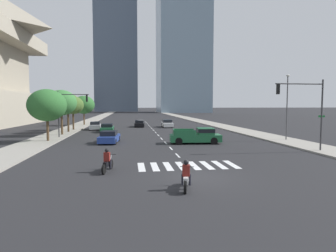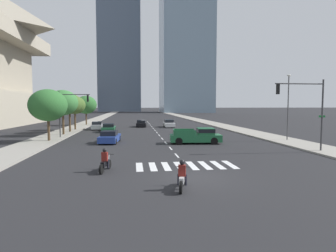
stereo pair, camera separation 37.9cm
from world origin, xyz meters
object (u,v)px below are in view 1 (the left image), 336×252
Objects in this scene: pickup_truck at (198,136)px; motorcycle_trailing at (186,177)px; street_tree_fifth at (84,105)px; traffic_signal_far at (70,106)px; street_tree_second at (61,103)px; sedan_green_3 at (107,128)px; sedan_black_0 at (140,124)px; street_tree_nearest at (47,105)px; street_tree_fourth at (73,105)px; street_lamp_east at (287,102)px; sedan_silver_4 at (95,126)px; street_tree_third at (68,104)px; traffic_signal_near at (305,102)px; sedan_white_2 at (167,124)px; sedan_blue_1 at (109,137)px; motorcycle_lead at (107,162)px.

motorcycle_trailing is at bearing -100.47° from pickup_truck.
motorcycle_trailing is at bearing -75.69° from street_tree_fifth.
street_tree_fifth reaches higher than traffic_signal_far.
traffic_signal_far is at bearing -62.93° from street_tree_second.
pickup_truck is 1.17× the size of sedan_green_3.
traffic_signal_far is at bearing 156.66° from sedan_black_0.
street_tree_fourth is at bearing 90.00° from street_tree_nearest.
sedan_silver_4 is at bearing 141.89° from street_lamp_east.
motorcycle_trailing reaches higher than sedan_silver_4.
street_tree_nearest is at bearing 156.70° from sedan_black_0.
street_tree_third is at bearing 90.00° from street_tree_nearest.
sedan_black_0 is 0.78× the size of traffic_signal_near.
street_tree_fourth is at bearing 136.57° from pickup_truck.
sedan_black_0 is 1.00× the size of sedan_white_2.
sedan_blue_1 is 0.92× the size of sedan_green_3.
motorcycle_trailing is at bearing -169.30° from sedan_green_3.
traffic_signal_near is (20.90, -26.34, 3.78)m from sedan_silver_4.
street_lamp_east is at bearing -26.68° from street_tree_third.
sedan_white_2 is at bearing 116.22° from street_lamp_east.
street_tree_second is at bearing 117.07° from traffic_signal_far.
street_lamp_east is (23.69, -18.58, 3.84)m from sedan_silver_4.
street_tree_nearest reaches higher than sedan_blue_1.
traffic_signal_far reaches higher than motorcycle_trailing.
traffic_signal_near is at bearing -35.31° from street_tree_second.
sedan_blue_1 is 0.76× the size of street_tree_nearest.
traffic_signal_near is at bearing -36.06° from pickup_truck.
pickup_truck is at bearing -25.15° from traffic_signal_far.
motorcycle_trailing reaches higher than sedan_white_2.
sedan_green_3 is at bearing 25.33° from motorcycle_trailing.
street_tree_fourth is (-24.26, 25.32, -0.29)m from traffic_signal_near.
motorcycle_lead is at bearing 57.95° from motorcycle_trailing.
street_lamp_east reaches higher than sedan_green_3.
street_tree_second reaches higher than sedan_black_0.
pickup_truck is 0.93× the size of street_tree_second.
sedan_blue_1 is 0.73× the size of street_tree_second.
sedan_white_2 is at bearing -77.60° from sedan_silver_4.
street_tree_third is 15.34m from street_tree_fifth.
motorcycle_lead is 1.01× the size of motorcycle_trailing.
traffic_signal_near is at bearing 16.23° from sedan_white_2.
traffic_signal_far reaches higher than sedan_black_0.
street_tree_fourth reaches higher than sedan_green_3.
street_tree_nearest reaches higher than sedan_silver_4.
sedan_silver_4 is 13.16m from traffic_signal_far.
sedan_black_0 is at bearing -4.64° from sedan_blue_1.
sedan_green_3 is (-10.67, 14.92, -0.23)m from pickup_truck.
street_tree_nearest reaches higher than sedan_green_3.
street_tree_third is at bearing -60.75° from sedan_white_2.
traffic_signal_far is at bearing -76.95° from street_tree_third.
traffic_signal_near reaches higher than street_tree_fourth.
sedan_white_2 is 0.84× the size of street_tree_nearest.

